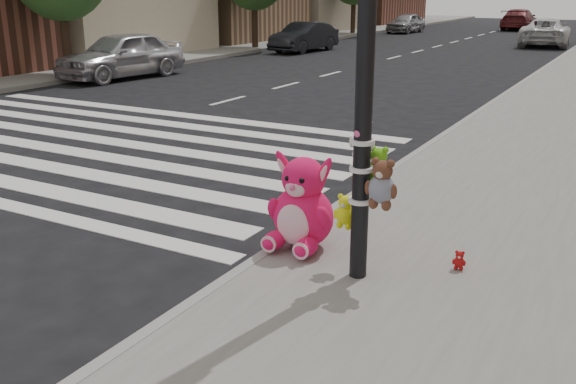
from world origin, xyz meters
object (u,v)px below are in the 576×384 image
Objects in this scene: car_dark_far at (304,37)px; car_white_near at (546,32)px; pink_bunny at (302,209)px; signal_pole at (368,104)px; red_teddy at (459,260)px; car_silver_far at (121,55)px.

car_dark_far is 12.17m from car_white_near.
pink_bunny is 0.26× the size of car_dark_far.
pink_bunny is (-0.83, 0.36, -1.22)m from signal_pole.
pink_bunny is at bearing 156.65° from signal_pole.
red_teddy is (1.60, 0.23, -0.32)m from pink_bunny.
signal_pole is 20.54× the size of red_teddy.
car_silver_far is at bearing -90.22° from car_dark_far.
signal_pole is 1.82m from red_teddy.
signal_pole reaches higher than car_dark_far.
car_white_near is at bearing 93.20° from pink_bunny.
red_teddy is at bearing 91.75° from car_white_near.
signal_pole is 3.91× the size of pink_bunny.
red_teddy is 0.04× the size of car_white_near.
car_silver_far is at bearing 135.52° from red_teddy.
pink_bunny is 0.22× the size of car_white_near.
car_silver_far is 0.90× the size of car_white_near.
car_white_near is at bearing 69.35° from car_silver_far.
pink_bunny reaches higher than red_teddy.
signal_pole is 0.84× the size of car_white_near.
car_dark_far is at bearing 119.20° from signal_pole.
car_dark_far is at bearing 117.41° from pink_bunny.
red_teddy is 0.05× the size of car_dark_far.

